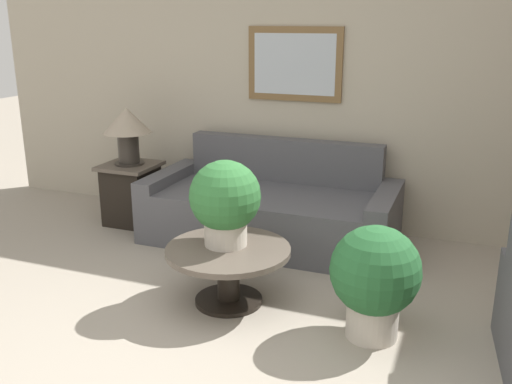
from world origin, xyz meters
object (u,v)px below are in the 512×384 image
at_px(couch_main, 271,210).
at_px(coffee_table, 228,263).
at_px(table_lamp, 127,126).
at_px(potted_plant_on_table, 225,200).
at_px(side_table, 132,193).
at_px(potted_plant_floor, 375,277).

bearing_deg(couch_main, coffee_table, -84.19).
bearing_deg(table_lamp, potted_plant_on_table, -36.72).
relative_size(coffee_table, potted_plant_on_table, 1.44).
height_order(couch_main, table_lamp, table_lamp).
distance_m(coffee_table, table_lamp, 2.05).
relative_size(couch_main, potted_plant_on_table, 3.66).
bearing_deg(side_table, potted_plant_floor, -26.16).
height_order(table_lamp, potted_plant_on_table, table_lamp).
relative_size(side_table, table_lamp, 1.09).
xyz_separation_m(side_table, potted_plant_floor, (2.56, -1.26, 0.11)).
bearing_deg(potted_plant_on_table, side_table, 143.28).
bearing_deg(potted_plant_floor, coffee_table, 175.12).
relative_size(table_lamp, potted_plant_on_table, 0.90).
height_order(couch_main, side_table, couch_main).
distance_m(couch_main, potted_plant_floor, 1.75).
distance_m(coffee_table, potted_plant_on_table, 0.44).
bearing_deg(potted_plant_on_table, potted_plant_floor, -7.36).
bearing_deg(coffee_table, potted_plant_on_table, 127.65).
bearing_deg(table_lamp, couch_main, 2.41).
bearing_deg(couch_main, potted_plant_floor, -49.02).
relative_size(couch_main, table_lamp, 4.06).
xyz_separation_m(coffee_table, potted_plant_floor, (1.02, -0.09, 0.11)).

